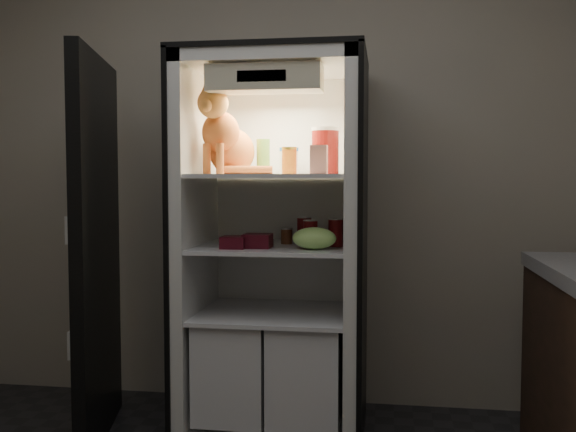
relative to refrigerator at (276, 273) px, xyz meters
name	(u,v)px	position (x,y,z in m)	size (l,w,h in m)	color
room_shell	(192,55)	(0.00, -1.38, 0.83)	(3.60, 3.60, 3.60)	white
refrigerator	(276,273)	(0.00, 0.00, 0.00)	(0.90, 0.72, 1.88)	white
fridge_door	(97,252)	(-0.83, -0.26, 0.12)	(0.27, 0.86, 1.85)	black
tabby_cat	(226,140)	(-0.23, -0.09, 0.66)	(0.37, 0.44, 0.44)	#CD531A
parmesan_shaker	(263,157)	(-0.06, 0.01, 0.59)	(0.07, 0.07, 0.17)	#258A38
mayo_tub	(289,161)	(0.05, 0.12, 0.57)	(0.10, 0.10, 0.14)	white
salsa_jar	(289,161)	(0.08, -0.06, 0.56)	(0.07, 0.07, 0.13)	maroon
pepper_jar	(325,151)	(0.25, -0.02, 0.61)	(0.14, 0.14, 0.23)	maroon
cream_carton	(319,160)	(0.24, -0.23, 0.56)	(0.08, 0.08, 0.13)	silver
soda_can_a	(304,230)	(0.14, 0.02, 0.22)	(0.07, 0.07, 0.14)	black
soda_can_b	(336,233)	(0.31, -0.08, 0.22)	(0.07, 0.07, 0.14)	black
soda_can_c	(310,234)	(0.19, -0.11, 0.21)	(0.07, 0.07, 0.13)	black
condiment_jar	(287,236)	(0.05, 0.02, 0.19)	(0.06, 0.06, 0.08)	#592E19
grape_bag	(314,238)	(0.22, -0.21, 0.20)	(0.21, 0.15, 0.10)	#A4D563
berry_box_left	(234,242)	(-0.16, -0.22, 0.18)	(0.11, 0.11, 0.06)	#4E0D14
berry_box_right	(257,241)	(-0.06, -0.18, 0.18)	(0.13, 0.13, 0.07)	#4E0D14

